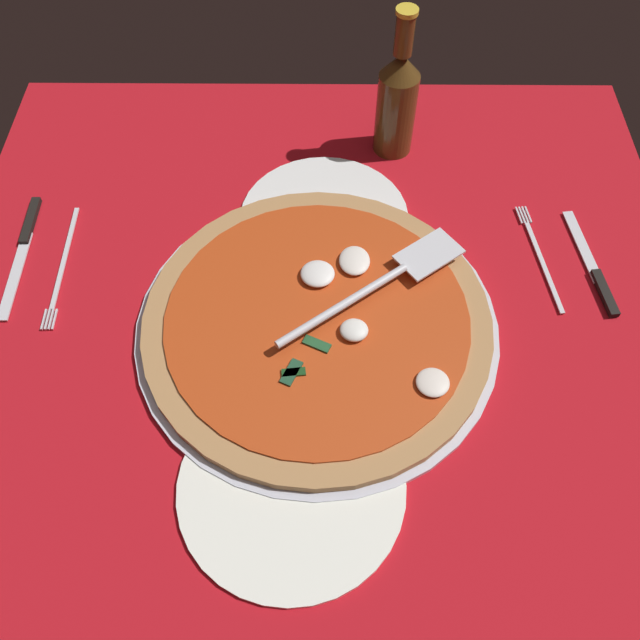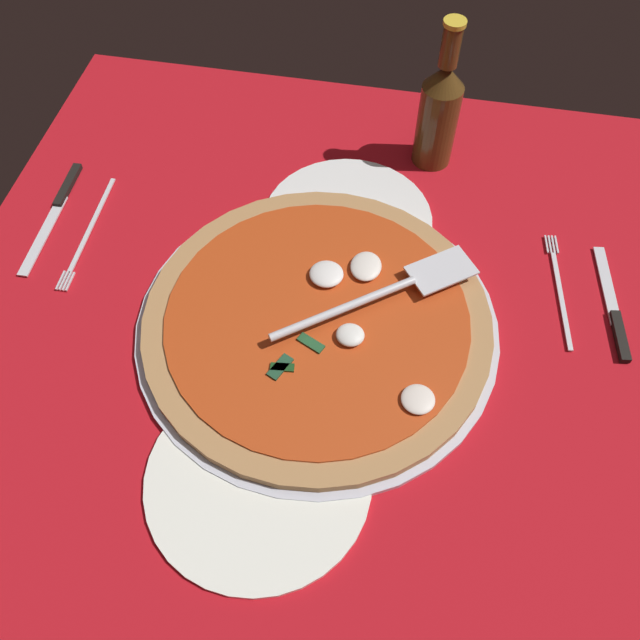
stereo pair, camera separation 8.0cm
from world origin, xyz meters
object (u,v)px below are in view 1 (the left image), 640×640
Objects in this scene: dinner_plate_left at (324,218)px; place_setting_near at (43,257)px; pizza_server at (377,285)px; place_setting_far at (567,266)px; beer_bottle at (397,100)px; pizza at (321,321)px; dinner_plate_right at (292,487)px.

place_setting_near is (7.12, -37.19, -0.14)cm from dinner_plate_left.
pizza_server is 1.19× the size of place_setting_far.
beer_bottle is (-28.77, 3.62, 4.50)cm from pizza_server.
pizza_server is 29.34cm from beer_bottle.
dinner_plate_left is 19.43cm from beer_bottle.
beer_bottle is at bearing 46.13° from pizza_server.
place_setting_near is 1.10× the size of place_setting_far.
pizza is 34.74cm from beer_bottle.
dinner_plate_left is 37.87cm from place_setting_near.
pizza reaches higher than place_setting_far.
dinner_plate_left and dinner_plate_right have the same top height.
pizza is at bearing -17.75° from beer_bottle.
dinner_plate_right is 1.12× the size of place_setting_near.
place_setting_far is 32.51cm from beer_bottle.
dinner_plate_right is 45.99cm from place_setting_near.
pizza_server is 1.05× the size of beer_bottle.
dinner_plate_right is at bearing 45.98° from place_setting_near.
dinner_plate_right is 1.03× the size of pizza_server.
dinner_plate_right is at bearing 123.02° from place_setting_far.
pizza reaches higher than dinner_plate_right.
place_setting_near is at bearing 133.86° from pizza_server.
beer_bottle reaches higher than place_setting_near.
pizza is at bearing 171.65° from dinner_plate_right.
dinner_plate_left is 16.21cm from pizza_server.
pizza_server is 1.09× the size of place_setting_near.
dinner_plate_left is 0.98× the size of pizza_server.
pizza_server reaches higher than dinner_plate_right.
dinner_plate_right is 0.57× the size of pizza.
dinner_plate_right is at bearing -148.86° from pizza_server.
place_setting_near is 69.03cm from place_setting_far.
beer_bottle is (-32.42, 10.38, 6.92)cm from pizza.
pizza_server is at bearing 118.39° from pizza.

